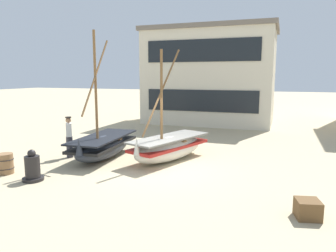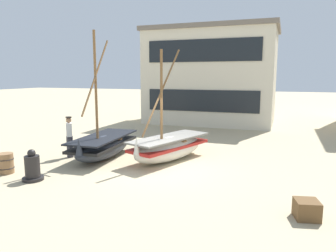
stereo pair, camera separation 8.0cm
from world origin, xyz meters
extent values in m
plane|color=tan|center=(0.00, 0.00, 0.00)|extent=(120.00, 120.00, 0.00)
ellipsoid|color=silver|center=(-0.01, 1.18, 0.47)|extent=(2.44, 3.92, 0.93)
cube|color=red|center=(-0.01, 1.18, 0.58)|extent=(2.40, 3.79, 0.11)
cube|color=gray|center=(-0.01, 1.18, 0.90)|extent=(2.45, 3.87, 0.07)
cone|color=silver|center=(-0.62, -0.50, 0.89)|extent=(0.32, 0.32, 0.65)
cylinder|color=brown|center=(-0.17, 0.74, 2.47)|extent=(0.10, 0.10, 3.63)
cylinder|color=brown|center=(-0.17, 0.74, 2.74)|extent=(0.80, 2.03, 3.20)
cube|color=brown|center=(0.09, 1.44, 0.79)|extent=(1.16, 0.55, 0.06)
ellipsoid|color=#2D333D|center=(-2.67, 0.63, 0.45)|extent=(1.65, 3.80, 0.89)
cube|color=black|center=(-2.67, 0.63, 0.56)|extent=(1.66, 3.65, 0.11)
cube|color=black|center=(-2.67, 0.63, 0.86)|extent=(1.69, 3.73, 0.06)
cone|color=#2D333D|center=(-2.56, -1.15, 0.85)|extent=(0.30, 0.30, 0.62)
cylinder|color=brown|center=(-2.64, 0.16, 2.82)|extent=(0.10, 0.10, 4.39)
cylinder|color=brown|center=(-2.64, 0.16, 3.30)|extent=(0.21, 2.18, 2.87)
cube|color=brown|center=(-2.69, 0.90, 0.76)|extent=(1.35, 0.25, 0.06)
cylinder|color=#33333D|center=(-3.99, 0.18, 0.44)|extent=(0.26, 0.26, 0.88)
cube|color=silver|center=(-3.99, 0.18, 1.15)|extent=(0.39, 0.42, 0.54)
sphere|color=#A87A56|center=(-3.99, 0.18, 1.54)|extent=(0.22, 0.22, 0.22)
cylinder|color=#2D2823|center=(-3.99, 0.18, 1.66)|extent=(0.24, 0.24, 0.05)
cylinder|color=black|center=(-3.27, -2.66, 0.05)|extent=(0.66, 0.66, 0.10)
cylinder|color=black|center=(-3.27, -2.66, 0.45)|extent=(0.46, 0.46, 0.71)
sphere|color=black|center=(-3.27, -2.66, 0.89)|extent=(0.26, 0.26, 0.26)
cylinder|color=olive|center=(-4.69, -2.40, 0.35)|extent=(0.52, 0.52, 0.70)
torus|color=black|center=(-4.69, -2.40, 0.50)|extent=(0.56, 0.56, 0.03)
torus|color=black|center=(-4.69, -2.40, 0.20)|extent=(0.56, 0.56, 0.03)
cube|color=brown|center=(4.81, -2.61, 0.22)|extent=(0.65, 0.65, 0.45)
cube|color=beige|center=(-0.83, 12.17, 3.15)|extent=(8.62, 5.38, 6.29)
cube|color=#70665B|center=(-0.83, 12.17, 6.44)|extent=(8.97, 5.60, 0.30)
cube|color=black|center=(-0.83, 9.45, 1.73)|extent=(7.24, 0.06, 1.38)
cube|color=black|center=(-0.83, 9.45, 4.88)|extent=(7.24, 0.06, 1.38)
camera|label=1|loc=(4.12, -10.35, 3.33)|focal=33.87mm
camera|label=2|loc=(4.20, -10.32, 3.33)|focal=33.87mm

